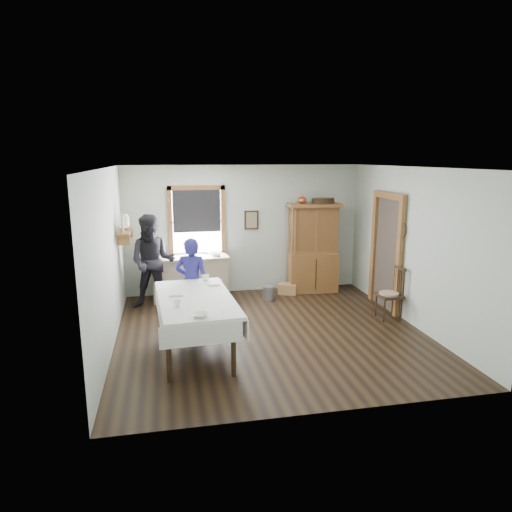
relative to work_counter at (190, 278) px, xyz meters
name	(u,v)px	position (x,y,z in m)	size (l,w,h in m)	color
room	(271,253)	(1.20, -2.14, 0.91)	(5.01, 5.01, 2.70)	black
window	(197,218)	(0.20, 0.32, 1.18)	(1.18, 0.07, 1.48)	white
doorway	(387,248)	(3.65, -1.29, 0.72)	(0.09, 1.14, 2.22)	#40362D
wall_shelf	(125,229)	(-1.17, -0.60, 1.13)	(0.24, 1.00, 0.44)	brown
framed_picture	(252,220)	(1.35, 0.32, 1.11)	(0.30, 0.04, 0.40)	black
rug_beater	(403,223)	(3.65, -1.84, 1.28)	(0.27, 0.27, 0.01)	black
work_counter	(190,278)	(0.00, 0.00, 0.00)	(1.55, 0.59, 0.89)	tan
china_hutch	(313,248)	(2.63, 0.03, 0.51)	(1.12, 0.53, 1.90)	brown
dining_table	(196,324)	(-0.05, -2.64, -0.02)	(1.11, 2.10, 0.84)	silver
spindle_chair	(389,293)	(3.43, -1.91, 0.04)	(0.44, 0.44, 0.96)	black
pail	(269,293)	(1.58, -0.38, -0.30)	(0.27, 0.27, 0.28)	gray
wicker_basket	(288,289)	(2.05, -0.08, -0.33)	(0.38, 0.27, 0.22)	#B27E50
woman_blue	(192,285)	(-0.05, -1.54, 0.27)	(0.52, 0.34, 1.43)	navy
figure_dark	(153,265)	(-0.72, -0.44, 0.40)	(0.82, 0.64, 1.68)	black
table_cup_a	(205,278)	(0.17, -1.73, 0.45)	(0.12, 0.12, 0.10)	white
table_cup_b	(177,304)	(-0.33, -3.03, 0.44)	(0.10, 0.10, 0.09)	white
table_bowl	(200,315)	(-0.05, -3.50, 0.43)	(0.23, 0.23, 0.06)	white
counter_book	(209,254)	(0.41, 0.10, 0.45)	(0.16, 0.22, 0.02)	#7A6E51
counter_bowl	(216,254)	(0.54, -0.06, 0.48)	(0.21, 0.21, 0.07)	white
shelf_bowl	(125,228)	(-1.17, -0.59, 1.15)	(0.22, 0.22, 0.05)	white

